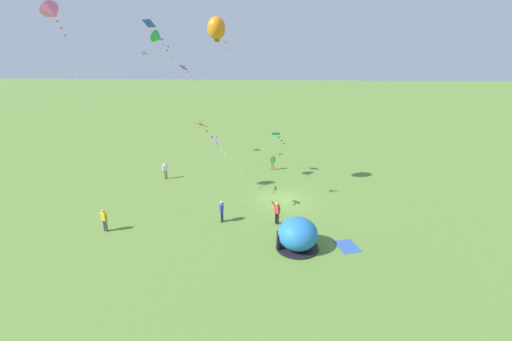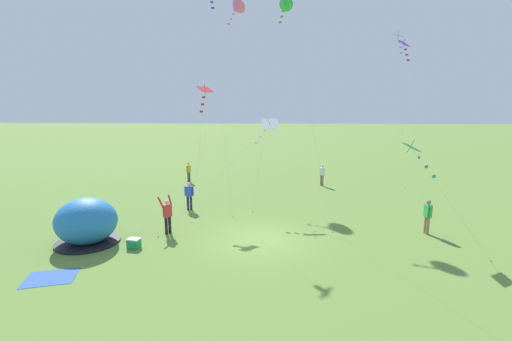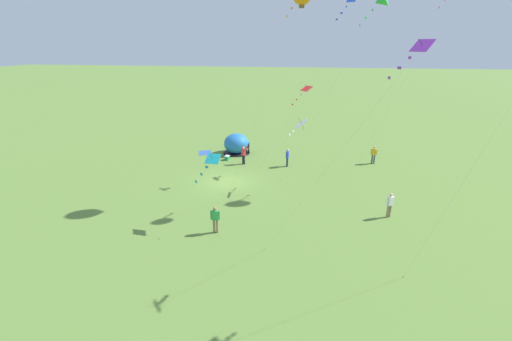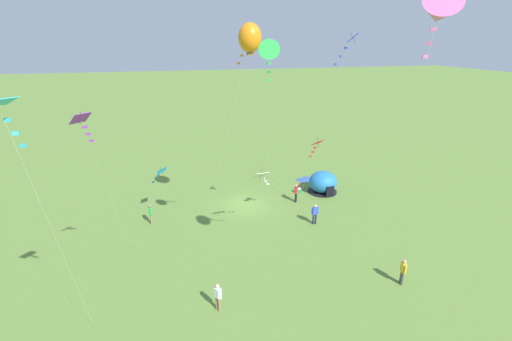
{
  "view_description": "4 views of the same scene",
  "coord_description": "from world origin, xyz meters",
  "px_view_note": "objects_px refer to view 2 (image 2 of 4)",
  "views": [
    {
      "loc": [
        -27.77,
        0.15,
        12.08
      ],
      "look_at": [
        2.53,
        2.68,
        1.77
      ],
      "focal_mm": 24.0,
      "sensor_mm": 36.0,
      "label": 1
    },
    {
      "loc": [
        0.79,
        -15.32,
        6.0
      ],
      "look_at": [
        -0.59,
        5.56,
        2.34
      ],
      "focal_mm": 24.0,
      "sensor_mm": 36.0,
      "label": 2
    },
    {
      "loc": [
        25.81,
        6.75,
        10.86
      ],
      "look_at": [
        3.86,
        3.11,
        2.59
      ],
      "focal_mm": 24.0,
      "sensor_mm": 36.0,
      "label": 3
    },
    {
      "loc": [
        6.08,
        27.05,
        13.93
      ],
      "look_at": [
        -0.71,
        0.96,
        3.63
      ],
      "focal_mm": 24.0,
      "sensor_mm": 36.0,
      "label": 4
    }
  ],
  "objects_px": {
    "person_center_field": "(322,174)",
    "kite_white": "(267,127)",
    "kite_pink": "(236,9)",
    "kite_purple": "(405,49)",
    "person_near_tent": "(189,171)",
    "kite_green": "(285,5)",
    "cooler_box": "(134,243)",
    "kite_red": "(204,94)",
    "person_with_toddler": "(167,214)",
    "kite_cyan": "(399,40)",
    "kite_teal": "(414,152)",
    "person_far_back": "(428,215)",
    "person_strolling": "(189,194)",
    "popup_tent": "(87,222)"
  },
  "relations": [
    {
      "from": "kite_purple",
      "to": "kite_white",
      "type": "bearing_deg",
      "value": -152.59
    },
    {
      "from": "popup_tent",
      "to": "person_center_field",
      "type": "xyz_separation_m",
      "value": [
        12.26,
        13.04,
        -0.03
      ]
    },
    {
      "from": "person_strolling",
      "to": "kite_red",
      "type": "xyz_separation_m",
      "value": [
        0.83,
        1.25,
        6.06
      ]
    },
    {
      "from": "person_strolling",
      "to": "kite_red",
      "type": "distance_m",
      "value": 6.24
    },
    {
      "from": "cooler_box",
      "to": "kite_purple",
      "type": "bearing_deg",
      "value": 38.5
    },
    {
      "from": "kite_teal",
      "to": "kite_white",
      "type": "bearing_deg",
      "value": 144.51
    },
    {
      "from": "person_with_toddler",
      "to": "person_strolling",
      "type": "height_order",
      "value": "person_with_toddler"
    },
    {
      "from": "kite_teal",
      "to": "kite_pink",
      "type": "bearing_deg",
      "value": 123.02
    },
    {
      "from": "person_strolling",
      "to": "person_far_back",
      "type": "bearing_deg",
      "value": -14.72
    },
    {
      "from": "person_center_field",
      "to": "kite_purple",
      "type": "height_order",
      "value": "kite_purple"
    },
    {
      "from": "kite_teal",
      "to": "kite_pink",
      "type": "xyz_separation_m",
      "value": [
        -10.11,
        15.56,
        10.68
      ]
    },
    {
      "from": "person_far_back",
      "to": "person_strolling",
      "type": "xyz_separation_m",
      "value": [
        -12.75,
        3.35,
        0.0
      ]
    },
    {
      "from": "cooler_box",
      "to": "kite_teal",
      "type": "distance_m",
      "value": 13.4
    },
    {
      "from": "popup_tent",
      "to": "kite_pink",
      "type": "distance_m",
      "value": 22.68
    },
    {
      "from": "cooler_box",
      "to": "person_near_tent",
      "type": "xyz_separation_m",
      "value": [
        -1.23,
        14.13,
        0.74
      ]
    },
    {
      "from": "kite_white",
      "to": "kite_purple",
      "type": "bearing_deg",
      "value": 27.41
    },
    {
      "from": "kite_teal",
      "to": "cooler_box",
      "type": "bearing_deg",
      "value": -170.14
    },
    {
      "from": "cooler_box",
      "to": "person_center_field",
      "type": "relative_size",
      "value": 0.34
    },
    {
      "from": "person_center_field",
      "to": "kite_red",
      "type": "distance_m",
      "value": 11.89
    },
    {
      "from": "popup_tent",
      "to": "person_strolling",
      "type": "xyz_separation_m",
      "value": [
        3.3,
        5.59,
        -0.03
      ]
    },
    {
      "from": "person_center_field",
      "to": "kite_green",
      "type": "xyz_separation_m",
      "value": [
        -3.21,
        -1.59,
        12.41
      ]
    },
    {
      "from": "person_near_tent",
      "to": "kite_pink",
      "type": "xyz_separation_m",
      "value": [
        3.74,
        3.63,
        13.86
      ]
    },
    {
      "from": "person_near_tent",
      "to": "person_center_field",
      "type": "relative_size",
      "value": 1.0
    },
    {
      "from": "person_far_back",
      "to": "kite_red",
      "type": "distance_m",
      "value": 14.15
    },
    {
      "from": "person_strolling",
      "to": "kite_purple",
      "type": "relative_size",
      "value": 0.16
    },
    {
      "from": "person_center_field",
      "to": "kite_pink",
      "type": "distance_m",
      "value": 16.27
    },
    {
      "from": "person_far_back",
      "to": "kite_red",
      "type": "bearing_deg",
      "value": 158.89
    },
    {
      "from": "person_center_field",
      "to": "kite_white",
      "type": "distance_m",
      "value": 8.64
    },
    {
      "from": "kite_white",
      "to": "kite_pink",
      "type": "relative_size",
      "value": 0.41
    },
    {
      "from": "popup_tent",
      "to": "person_center_field",
      "type": "height_order",
      "value": "popup_tent"
    },
    {
      "from": "popup_tent",
      "to": "kite_pink",
      "type": "xyz_separation_m",
      "value": [
        4.87,
        17.31,
        13.83
      ]
    },
    {
      "from": "person_strolling",
      "to": "kite_white",
      "type": "distance_m",
      "value": 6.34
    },
    {
      "from": "kite_red",
      "to": "kite_pink",
      "type": "xyz_separation_m",
      "value": [
        0.75,
        10.47,
        7.8
      ]
    },
    {
      "from": "popup_tent",
      "to": "kite_pink",
      "type": "relative_size",
      "value": 0.18
    },
    {
      "from": "person_with_toddler",
      "to": "kite_purple",
      "type": "relative_size",
      "value": 0.17
    },
    {
      "from": "cooler_box",
      "to": "kite_white",
      "type": "relative_size",
      "value": 0.09
    },
    {
      "from": "person_far_back",
      "to": "kite_green",
      "type": "bearing_deg",
      "value": 127.22
    },
    {
      "from": "kite_teal",
      "to": "kite_purple",
      "type": "bearing_deg",
      "value": 75.1
    },
    {
      "from": "person_with_toddler",
      "to": "kite_cyan",
      "type": "relative_size",
      "value": 0.15
    },
    {
      "from": "kite_green",
      "to": "kite_white",
      "type": "xyz_separation_m",
      "value": [
        -1.03,
        -4.74,
        -8.33
      ]
    },
    {
      "from": "kite_pink",
      "to": "person_strolling",
      "type": "bearing_deg",
      "value": -97.67
    },
    {
      "from": "person_strolling",
      "to": "kite_pink",
      "type": "height_order",
      "value": "kite_pink"
    },
    {
      "from": "popup_tent",
      "to": "kite_red",
      "type": "relative_size",
      "value": 0.37
    },
    {
      "from": "popup_tent",
      "to": "kite_cyan",
      "type": "height_order",
      "value": "kite_cyan"
    },
    {
      "from": "person_center_field",
      "to": "person_far_back",
      "type": "height_order",
      "value": "same"
    },
    {
      "from": "person_far_back",
      "to": "person_strolling",
      "type": "relative_size",
      "value": 1.0
    },
    {
      "from": "person_far_back",
      "to": "kite_cyan",
      "type": "height_order",
      "value": "kite_cyan"
    },
    {
      "from": "cooler_box",
      "to": "kite_pink",
      "type": "distance_m",
      "value": 23.12
    },
    {
      "from": "person_far_back",
      "to": "kite_white",
      "type": "height_order",
      "value": "kite_white"
    },
    {
      "from": "popup_tent",
      "to": "kite_red",
      "type": "xyz_separation_m",
      "value": [
        4.12,
        6.84,
        6.02
      ]
    }
  ]
}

